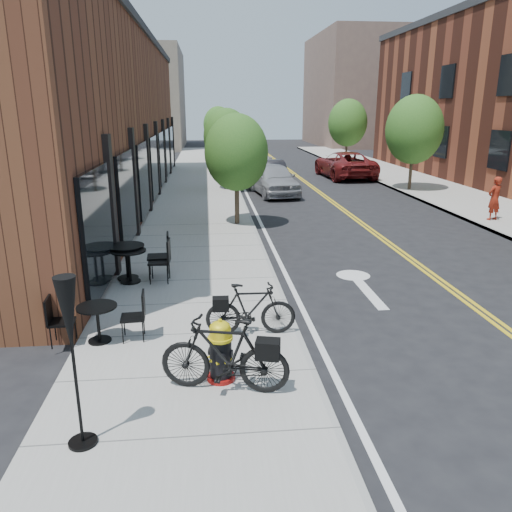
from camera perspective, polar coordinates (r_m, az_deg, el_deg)
name	(u,v)px	position (r m, az deg, el deg)	size (l,w,h in m)	color
ground	(299,335)	(9.49, 4.92, -8.97)	(120.00, 120.00, 0.00)	black
sidewalk_near	(198,220)	(18.84, -6.61, 4.13)	(4.00, 70.00, 0.12)	#9E9B93
sidewalk_far	(502,213)	(22.14, 26.29, 4.38)	(4.00, 70.00, 0.12)	#9E9B93
building_near	(90,122)	(22.94, -18.45, 14.30)	(5.00, 28.00, 7.00)	#4F2819
bg_building_left	(145,99)	(56.77, -12.61, 17.10)	(8.00, 14.00, 10.00)	#726656
bg_building_right	(360,91)	(61.04, 11.77, 18.03)	(10.00, 16.00, 12.00)	brown
tree_near_a	(236,153)	(17.50, -2.25, 11.71)	(2.20, 2.20, 3.81)	#382B1E
tree_near_b	(227,137)	(25.47, -3.37, 13.46)	(2.30, 2.30, 3.98)	#382B1E
tree_near_c	(222,133)	(33.46, -3.95, 13.86)	(2.10, 2.10, 3.67)	#382B1E
tree_near_d	(218,125)	(41.44, -4.32, 14.72)	(2.40, 2.40, 4.11)	#382B1E
tree_far_b	(414,130)	(26.49, 17.63, 13.59)	(2.80, 2.80, 4.62)	#382B1E
tree_far_c	(348,123)	(37.83, 10.43, 14.74)	(2.80, 2.80, 4.62)	#382B1E
fire_hydrant	(221,351)	(7.61, -4.07, -10.81)	(0.54, 0.54, 0.98)	maroon
bicycle_left	(224,355)	(7.29, -3.63, -11.20)	(0.53, 1.89, 1.13)	black
bicycle_right	(251,309)	(9.01, -0.61, -6.09)	(0.46, 1.63, 0.98)	black
bistro_set_a	(98,318)	(9.19, -17.64, -6.81)	(1.62, 0.74, 0.87)	black
bistro_set_b	(129,261)	(12.05, -14.30, -0.59)	(1.89, 0.84, 1.02)	black
bistro_set_c	(127,257)	(12.30, -14.58, -0.10)	(2.02, 0.92, 1.08)	black
patio_umbrella	(70,327)	(6.13, -20.51, -7.65)	(0.35, 0.35, 2.17)	black
parked_car_a	(274,179)	(24.51, 2.05, 8.77)	(1.81, 4.49, 1.53)	#94969B
parked_car_b	(269,175)	(26.12, 1.53, 9.22)	(1.58, 4.53, 1.49)	black
parked_car_c	(256,161)	(33.14, 0.02, 10.78)	(2.09, 5.13, 1.49)	silver
parked_car_far	(344,165)	(31.22, 10.07, 10.25)	(2.61, 5.66, 1.57)	maroon
pedestrian	(494,198)	(20.28, 25.59, 5.96)	(0.58, 0.38, 1.58)	maroon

